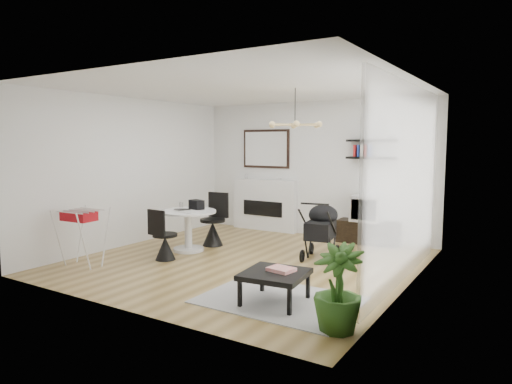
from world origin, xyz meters
The scene contains 25 objects.
floor centered at (0.00, 0.00, 0.00)m, with size 5.00×5.00×0.00m, color olive.
ceiling centered at (0.00, 0.00, 2.70)m, with size 5.00×5.00×0.00m, color white.
wall_back centered at (0.00, 2.50, 1.35)m, with size 5.00×5.00×0.00m, color white.
wall_left centered at (-2.50, 0.00, 1.35)m, with size 5.00×5.00×0.00m, color white.
wall_right centered at (2.50, 0.00, 1.35)m, with size 5.00×5.00×0.00m, color white.
sheer_curtain centered at (2.40, 0.20, 1.35)m, with size 0.04×3.60×2.60m, color white.
fireplace centered at (-1.10, 2.42, 0.69)m, with size 1.50×0.17×2.16m.
shelf_lower centered at (1.23, 2.37, 1.60)m, with size 0.90×0.25×0.04m, color black.
shelf_upper centered at (1.23, 2.37, 1.92)m, with size 0.90×0.25×0.04m, color black.
pendant_lamp centered at (0.70, 0.30, 2.15)m, with size 0.90×0.90×0.10m, color tan, non-canonical shape.
tv_console centered at (1.23, 2.29, 0.21)m, with size 1.13×0.40×0.42m, color black.
crt_tv centered at (1.21, 2.29, 0.66)m, with size 0.55×0.48×0.48m.
dining_table centered at (-1.24, 0.07, 0.47)m, with size 0.97×0.97×0.71m.
laptop centered at (-1.31, -0.01, 0.72)m, with size 0.29×0.19×0.02m, color black.
black_bag centered at (-1.22, 0.28, 0.79)m, with size 0.27×0.16×0.16m, color black.
newspaper centered at (-1.07, -0.04, 0.72)m, with size 0.37×0.30×0.01m, color silver.
drinking_glass centered at (-1.51, 0.21, 0.77)m, with size 0.06×0.06×0.11m, color white.
chair_far centered at (-1.14, 0.66, 0.30)m, with size 0.46×0.48×0.96m.
chair_near centered at (-1.17, -0.61, 0.26)m, with size 0.40×0.40×0.83m.
drying_rack centered at (-1.97, -1.54, 0.46)m, with size 0.62×0.58×0.88m.
stroller centered at (0.93, 0.83, 0.42)m, with size 0.61×0.85×0.98m.
rug centered at (1.32, -1.29, 0.01)m, with size 1.83×1.32×0.01m, color #A7A7A7.
coffee_table centered at (1.32, -1.40, 0.34)m, with size 0.78×0.78×0.37m.
magazines centered at (1.37, -1.34, 0.40)m, with size 0.29×0.23×0.04m, color #E23C38.
potted_plant centered at (2.25, -1.77, 0.44)m, with size 0.50×0.50×0.88m, color #275117.
Camera 1 is at (3.88, -5.93, 1.88)m, focal length 32.00 mm.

